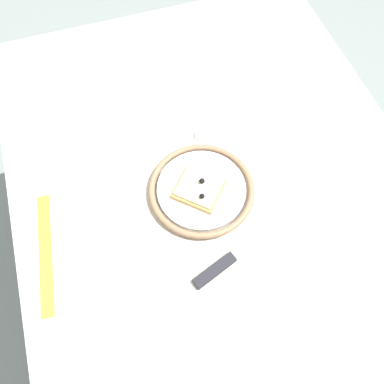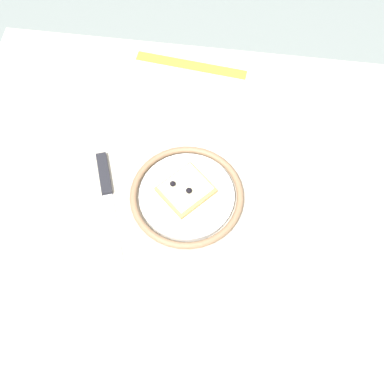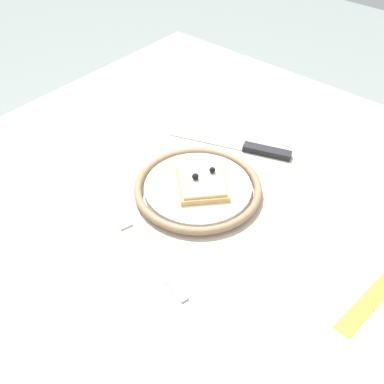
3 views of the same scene
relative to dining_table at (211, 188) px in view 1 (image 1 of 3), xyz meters
name	(u,v)px [view 1 (image 1 of 3)]	position (x,y,z in m)	size (l,w,h in m)	color
ground_plane	(204,269)	(0.00, 0.00, -0.65)	(6.00, 6.00, 0.00)	slate
dining_table	(211,188)	(0.00, 0.00, 0.00)	(1.03, 0.84, 0.74)	#BCB29E
plate	(201,190)	(0.05, -0.04, 0.10)	(0.22, 0.22, 0.02)	white
pizza_slice_near	(199,188)	(0.05, -0.05, 0.11)	(0.12, 0.12, 0.03)	tan
knife	(228,260)	(0.20, -0.04, 0.10)	(0.10, 0.23, 0.01)	silver
fork	(167,136)	(-0.11, -0.07, 0.09)	(0.07, 0.20, 0.00)	#BEBEBE
measuring_tape	(45,253)	(0.08, -0.36, 0.09)	(0.25, 0.02, 0.00)	yellow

